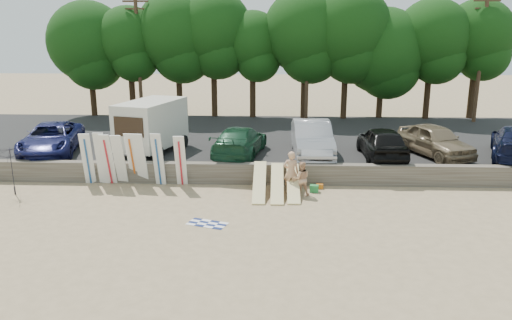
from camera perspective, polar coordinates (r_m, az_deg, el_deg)
The scene contains 28 objects.
ground at distance 21.14m, azimuth 2.63°, elevation -5.20°, with size 120.00×120.00×0.00m, color tan.
seawall at distance 23.83m, azimuth 2.62°, elevation -1.58°, with size 44.00×0.50×1.00m, color #6B6356.
parking_lot at distance 31.12m, azimuth 2.57°, elevation 2.09°, with size 44.00×14.50×0.70m, color #282828.
treeline at distance 37.28m, azimuth 2.72°, elevation 13.90°, with size 33.91×6.73×9.52m.
utility_poles at distance 35.95m, azimuth 5.91°, elevation 11.95°, with size 25.80×0.26×9.00m.
box_trailer at distance 27.32m, azimuth -11.86°, elevation 4.07°, with size 3.40×4.81×2.79m.
car_0 at distance 28.89m, azimuth -22.33°, elevation 2.29°, with size 2.64×5.73×1.59m, color #161A4F.
car_1 at distance 26.27m, azimuth -1.86°, elevation 2.18°, with size 2.15×5.28×1.53m, color #174028.
car_2 at distance 26.35m, azimuth 6.42°, elevation 2.44°, with size 1.92×5.50×1.81m, color #A2A1A6.
car_3 at distance 26.47m, azimuth 14.20°, elevation 1.98°, with size 1.98×4.92×1.68m, color black.
car_4 at distance 27.77m, azimuth 19.80°, elevation 2.12°, with size 1.95×4.86×1.65m, color #77654B.
surfboard_upright_0 at distance 24.76m, azimuth -18.70°, elevation 0.12°, with size 0.50×0.06×2.60m, color white.
surfboard_upright_1 at distance 24.60m, azimuth -17.26°, elevation 0.18°, with size 0.50×0.06×2.60m, color white.
surfboard_upright_2 at distance 24.40m, azimuth -16.56°, elevation 0.06°, with size 0.50×0.06×2.60m, color white.
surfboard_upright_3 at distance 24.22m, azimuth -15.34°, elevation 0.02°, with size 0.50×0.06×2.60m, color white.
surfboard_upright_4 at distance 24.22m, azimuth -13.91°, elevation 0.15°, with size 0.50×0.06×2.60m, color white.
surfboard_upright_5 at distance 24.04m, azimuth -13.06°, elevation 0.10°, with size 0.50×0.06×2.60m, color white.
surfboard_upright_6 at distance 23.75m, azimuth -11.11°, elevation 0.06°, with size 0.50×0.06×2.60m, color white.
surfboard_upright_7 at distance 23.44m, azimuth -8.62°, elevation -0.09°, with size 0.50×0.06×2.60m, color white.
surfboard_low_0 at distance 22.27m, azimuth 0.40°, elevation -2.53°, with size 0.56×3.00×0.07m, color beige.
surfboard_low_1 at distance 22.25m, azimuth 2.44°, elevation -2.67°, with size 0.56×3.00×0.07m, color beige.
surfboard_low_2 at distance 22.38m, azimuth 4.27°, elevation -2.65°, with size 0.56×3.00×0.07m, color beige.
beachgoer_a at distance 22.49m, azimuth 4.03°, elevation -1.38°, with size 0.70×0.46×1.93m, color tan.
beachgoer_b at distance 22.22m, azimuth 5.21°, elevation -2.12°, with size 0.75×0.59×1.55m, color tan.
cooler at distance 22.89m, azimuth 6.66°, elevation -3.26°, with size 0.38×0.30×0.32m, color #268C3F.
gear_bag at distance 23.41m, azimuth 7.29°, elevation -2.99°, with size 0.30×0.25×0.22m, color orange.
beach_towel at distance 19.30m, azimuth -5.58°, elevation -7.25°, with size 1.50×1.50×0.00m, color white.
beach_umbrella at distance 24.64m, azimuth -26.23°, elevation -1.12°, with size 2.42×2.46×2.22m, color black.
Camera 1 is at (-0.16, -19.84, 7.29)m, focal length 35.00 mm.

